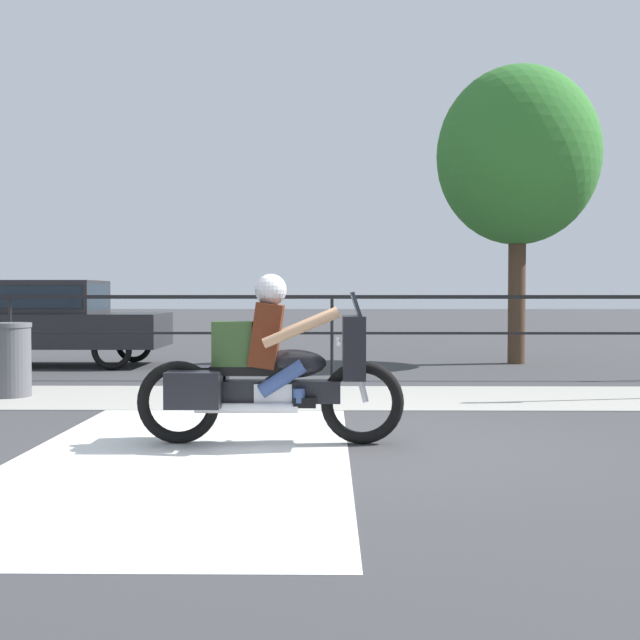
{
  "coord_description": "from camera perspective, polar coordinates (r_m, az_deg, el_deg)",
  "views": [
    {
      "loc": [
        -0.04,
        -7.05,
        1.38
      ],
      "look_at": [
        -0.13,
        0.52,
        1.12
      ],
      "focal_mm": 45.0,
      "sensor_mm": 36.0,
      "label": 1
    }
  ],
  "objects": [
    {
      "name": "ground_plane",
      "position": [
        7.18,
        1.0,
        -9.08
      ],
      "size": [
        120.0,
        120.0,
        0.0
      ],
      "primitive_type": "plane",
      "color": "#38383A"
    },
    {
      "name": "sidewalk_band",
      "position": [
        10.54,
        0.89,
        -5.51
      ],
      "size": [
        44.0,
        2.4,
        0.01
      ],
      "primitive_type": "cube",
      "color": "#99968E",
      "rests_on": "ground"
    },
    {
      "name": "crosswalk_band",
      "position": [
        7.09,
        -9.4,
        -9.22
      ],
      "size": [
        2.77,
        6.0,
        0.01
      ],
      "primitive_type": "cube",
      "color": "silver",
      "rests_on": "ground"
    },
    {
      "name": "fence_railing",
      "position": [
        12.61,
        0.86,
        0.48
      ],
      "size": [
        36.0,
        0.05,
        1.34
      ],
      "color": "black",
      "rests_on": "ground"
    },
    {
      "name": "motorcycle",
      "position": [
        7.28,
        -3.62,
        -3.53
      ],
      "size": [
        2.43,
        0.76,
        1.55
      ],
      "rotation": [
        0.0,
        0.0,
        -0.05
      ],
      "color": "black",
      "rests_on": "ground"
    },
    {
      "name": "parked_car",
      "position": [
        15.81,
        -18.55,
        0.21
      ],
      "size": [
        4.02,
        1.74,
        1.6
      ],
      "rotation": [
        0.0,
        0.0,
        0.03
      ],
      "color": "#232326",
      "rests_on": "ground"
    },
    {
      "name": "trash_bin",
      "position": [
        11.27,
        -21.13,
        -2.66
      ],
      "size": [
        0.54,
        0.54,
        0.98
      ],
      "color": "#515156",
      "rests_on": "ground"
    },
    {
      "name": "tree_behind_sign",
      "position": [
        16.15,
        13.9,
        11.2
      ],
      "size": [
        3.1,
        3.1,
        5.72
      ],
      "color": "#473323",
      "rests_on": "ground"
    }
  ]
}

